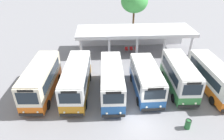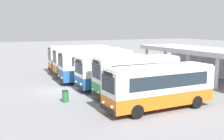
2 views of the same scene
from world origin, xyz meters
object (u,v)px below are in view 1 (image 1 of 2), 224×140
city_bus_fourth_amber (146,79)px  waiting_chair_second_from_end (131,49)px  city_bus_middle_cream (112,80)px  city_bus_far_end_green (213,76)px  waiting_chair_end_by_column (126,49)px  city_bus_nearest_orange (41,79)px  city_bus_fifth_blue (179,75)px  waiting_chair_middle_seat (136,49)px  city_bus_second_in_row (77,79)px  litter_bin_apron (188,124)px

city_bus_fourth_amber → waiting_chair_second_from_end: (-0.04, 9.98, -1.16)m
city_bus_middle_cream → city_bus_fourth_amber: (3.57, 0.25, -0.11)m
city_bus_middle_cream → city_bus_far_end_green: size_ratio=0.96×
waiting_chair_end_by_column → city_bus_fourth_amber: bearing=-85.5°
city_bus_nearest_orange → city_bus_fifth_blue: city_bus_nearest_orange is taller
city_bus_fourth_amber → waiting_chair_middle_seat: bearing=86.0°
city_bus_second_in_row → city_bus_fourth_amber: city_bus_second_in_row is taller
city_bus_second_in_row → waiting_chair_middle_seat: (7.83, 9.74, -1.27)m
city_bus_fifth_blue → waiting_chair_end_by_column: bearing=114.2°
city_bus_fourth_amber → waiting_chair_second_from_end: bearing=90.2°
city_bus_fifth_blue → city_bus_far_end_green: (3.57, -0.28, -0.14)m
city_bus_second_in_row → waiting_chair_middle_seat: bearing=51.2°
city_bus_nearest_orange → city_bus_far_end_green: city_bus_nearest_orange is taller
city_bus_nearest_orange → city_bus_far_end_green: 17.83m
waiting_chair_end_by_column → litter_bin_apron: 15.59m
city_bus_middle_cream → city_bus_fourth_amber: size_ratio=1.10×
city_bus_second_in_row → waiting_chair_end_by_column: (6.36, 9.70, -1.27)m
city_bus_fourth_amber → city_bus_nearest_orange: bearing=178.4°
city_bus_nearest_orange → waiting_chair_middle_seat: (11.40, 9.63, -1.31)m
city_bus_far_end_green → waiting_chair_middle_seat: 11.90m
city_bus_fourth_amber → waiting_chair_middle_seat: (0.70, 9.94, -1.16)m
city_bus_fourth_amber → waiting_chair_end_by_column: (-0.77, 9.91, -1.16)m
city_bus_nearest_orange → litter_bin_apron: city_bus_nearest_orange is taller
city_bus_fifth_blue → litter_bin_apron: bearing=-100.4°
waiting_chair_middle_seat → city_bus_far_end_green: bearing=-57.1°
waiting_chair_middle_seat → waiting_chair_second_from_end: bearing=176.8°
city_bus_second_in_row → city_bus_nearest_orange: bearing=178.4°
city_bus_middle_cream → waiting_chair_middle_seat: city_bus_middle_cream is taller
city_bus_nearest_orange → waiting_chair_middle_seat: bearing=40.2°
city_bus_fifth_blue → waiting_chair_middle_seat: size_ratio=8.22×
city_bus_middle_cream → waiting_chair_end_by_column: size_ratio=8.94×
city_bus_fifth_blue → city_bus_far_end_green: bearing=-4.4°
city_bus_nearest_orange → waiting_chair_end_by_column: 13.87m
city_bus_fourth_amber → waiting_chair_middle_seat: 10.03m
city_bus_middle_cream → waiting_chair_end_by_column: bearing=74.6°
city_bus_far_end_green → waiting_chair_end_by_column: bearing=128.6°
city_bus_nearest_orange → litter_bin_apron: bearing=-23.1°
city_bus_nearest_orange → waiting_chair_end_by_column: (9.92, 9.60, -1.31)m
city_bus_second_in_row → waiting_chair_second_from_end: city_bus_second_in_row is taller
city_bus_nearest_orange → waiting_chair_middle_seat: 14.98m
city_bus_fourth_amber → city_bus_far_end_green: size_ratio=0.87×
city_bus_middle_cream → waiting_chair_second_from_end: city_bus_middle_cream is taller
city_bus_fifth_blue → litter_bin_apron: size_ratio=7.85×
city_bus_middle_cream → city_bus_second_in_row: bearing=172.8°
city_bus_middle_cream → city_bus_far_end_green: 10.70m
city_bus_nearest_orange → waiting_chair_end_by_column: size_ratio=8.91×
city_bus_far_end_green → city_bus_fifth_blue: bearing=175.6°
waiting_chair_end_by_column → waiting_chair_middle_seat: same height
city_bus_middle_cream → waiting_chair_middle_seat: size_ratio=8.94×
litter_bin_apron → waiting_chair_second_from_end: bearing=99.5°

